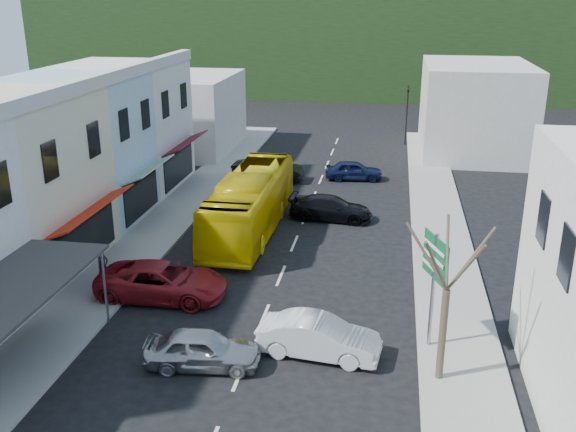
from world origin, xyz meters
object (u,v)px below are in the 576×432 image
at_px(car_silver, 202,348).
at_px(pedestrian_left, 103,265).
at_px(direction_sign, 433,293).
at_px(bus, 250,204).
at_px(car_red, 162,283).
at_px(street_tree, 447,290).
at_px(traffic_signal, 407,116).
at_px(car_white, 319,338).

bearing_deg(car_silver, pedestrian_left, 41.97).
relative_size(car_silver, direction_sign, 0.99).
height_order(bus, car_red, bus).
xyz_separation_m(bus, direction_sign, (9.01, -10.69, 0.68)).
xyz_separation_m(bus, car_silver, (1.23, -13.20, -0.85)).
bearing_deg(direction_sign, street_tree, -103.55).
bearing_deg(direction_sign, pedestrian_left, 147.25).
xyz_separation_m(pedestrian_left, traffic_signal, (13.31, 29.87, 1.48)).
bearing_deg(car_white, car_red, 70.76).
height_order(car_red, pedestrian_left, pedestrian_left).
bearing_deg(car_silver, street_tree, -93.07).
relative_size(car_red, direction_sign, 1.03).
relative_size(bus, pedestrian_left, 6.82).
distance_m(bus, car_red, 8.66).
distance_m(car_red, traffic_signal, 32.33).
height_order(car_silver, pedestrian_left, pedestrian_left).
distance_m(bus, pedestrian_left, 9.14).
xyz_separation_m(car_red, pedestrian_left, (-2.96, 0.71, 0.30)).
bearing_deg(bus, traffic_signal, 69.80).
bearing_deg(car_silver, traffic_signal, -17.59).
distance_m(car_silver, street_tree, 8.47).
distance_m(pedestrian_left, direction_sign, 14.28).
height_order(street_tree, traffic_signal, street_tree).
bearing_deg(pedestrian_left, car_red, -80.59).
relative_size(car_silver, traffic_signal, 0.89).
distance_m(car_white, traffic_signal, 34.21).
relative_size(car_silver, pedestrian_left, 2.59).
xyz_separation_m(car_silver, car_white, (3.87, 1.37, 0.00)).
height_order(bus, car_white, bus).
bearing_deg(bus, car_red, -102.43).
height_order(pedestrian_left, direction_sign, direction_sign).
height_order(pedestrian_left, traffic_signal, traffic_signal).
bearing_deg(street_tree, pedestrian_left, 160.28).
relative_size(car_red, pedestrian_left, 2.71).
xyz_separation_m(car_silver, car_red, (-3.17, 4.80, 0.00)).
height_order(car_silver, direction_sign, direction_sign).
bearing_deg(traffic_signal, pedestrian_left, 53.60).
height_order(bus, pedestrian_left, bus).
bearing_deg(car_silver, car_red, 27.33).
relative_size(bus, street_tree, 1.72).
xyz_separation_m(car_white, direction_sign, (3.90, 1.13, 1.53)).
distance_m(direction_sign, street_tree, 2.38).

